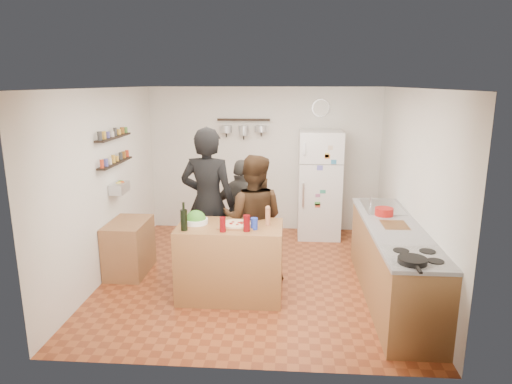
# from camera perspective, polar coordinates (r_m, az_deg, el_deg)

# --- Properties ---
(room_shell) EXTENTS (4.20, 4.20, 4.20)m
(room_shell) POSITION_cam_1_polar(r_m,az_deg,el_deg) (6.32, 0.19, 1.49)
(room_shell) COLOR brown
(room_shell) RESTS_ON ground
(prep_island) EXTENTS (1.25, 0.72, 0.91)m
(prep_island) POSITION_cam_1_polar(r_m,az_deg,el_deg) (5.61, -3.23, -8.63)
(prep_island) COLOR olive
(prep_island) RESTS_ON floor
(pizza_board) EXTENTS (0.42, 0.34, 0.02)m
(pizza_board) POSITION_cam_1_polar(r_m,az_deg,el_deg) (5.42, -2.48, -4.18)
(pizza_board) COLOR brown
(pizza_board) RESTS_ON prep_island
(pizza) EXTENTS (0.34, 0.34, 0.02)m
(pizza) POSITION_cam_1_polar(r_m,az_deg,el_deg) (5.42, -2.48, -3.99)
(pizza) COLOR #CAAF85
(pizza) RESTS_ON pizza_board
(salad_bowl) EXTENTS (0.29, 0.29, 0.06)m
(salad_bowl) POSITION_cam_1_polar(r_m,az_deg,el_deg) (5.56, -7.53, -3.63)
(salad_bowl) COLOR white
(salad_bowl) RESTS_ON prep_island
(wine_bottle) EXTENTS (0.08, 0.08, 0.24)m
(wine_bottle) POSITION_cam_1_polar(r_m,az_deg,el_deg) (5.30, -8.99, -3.50)
(wine_bottle) COLOR black
(wine_bottle) RESTS_ON prep_island
(wine_glass_near) EXTENTS (0.07, 0.07, 0.17)m
(wine_glass_near) POSITION_cam_1_polar(r_m,az_deg,el_deg) (5.21, -4.19, -4.08)
(wine_glass_near) COLOR #63080B
(wine_glass_near) RESTS_ON prep_island
(wine_glass_far) EXTENTS (0.08, 0.08, 0.19)m
(wine_glass_far) POSITION_cam_1_polar(r_m,az_deg,el_deg) (5.21, -1.18, -3.93)
(wine_glass_far) COLOR #5A070B
(wine_glass_far) RESTS_ON prep_island
(pepper_mill) EXTENTS (0.06, 0.06, 0.19)m
(pepper_mill) POSITION_cam_1_polar(r_m,az_deg,el_deg) (5.43, 1.48, -3.19)
(pepper_mill) COLOR #AA6A47
(pepper_mill) RESTS_ON prep_island
(salt_canister) EXTENTS (0.08, 0.08, 0.13)m
(salt_canister) POSITION_cam_1_polar(r_m,az_deg,el_deg) (5.29, -0.23, -3.97)
(salt_canister) COLOR #1B2F99
(salt_canister) RESTS_ON prep_island
(person_left) EXTENTS (0.79, 0.58, 2.02)m
(person_left) POSITION_cam_1_polar(r_m,az_deg,el_deg) (6.08, -6.00, -1.39)
(person_left) COLOR black
(person_left) RESTS_ON floor
(person_center) EXTENTS (0.89, 0.73, 1.69)m
(person_center) POSITION_cam_1_polar(r_m,az_deg,el_deg) (5.90, -0.37, -3.46)
(person_center) COLOR black
(person_center) RESTS_ON floor
(person_back) EXTENTS (0.96, 0.62, 1.52)m
(person_back) POSITION_cam_1_polar(r_m,az_deg,el_deg) (6.52, -1.70, -2.56)
(person_back) COLOR #302D2B
(person_back) RESTS_ON floor
(counter_run) EXTENTS (0.63, 2.63, 0.90)m
(counter_run) POSITION_cam_1_polar(r_m,az_deg,el_deg) (5.78, 16.76, -8.57)
(counter_run) COLOR #9E7042
(counter_run) RESTS_ON floor
(stove_top) EXTENTS (0.60, 0.62, 0.02)m
(stove_top) POSITION_cam_1_polar(r_m,az_deg,el_deg) (4.76, 19.56, -7.68)
(stove_top) COLOR white
(stove_top) RESTS_ON counter_run
(skillet) EXTENTS (0.27, 0.27, 0.05)m
(skillet) POSITION_cam_1_polar(r_m,az_deg,el_deg) (4.56, 18.97, -8.11)
(skillet) COLOR black
(skillet) RESTS_ON stove_top
(sink) EXTENTS (0.50, 0.80, 0.03)m
(sink) POSITION_cam_1_polar(r_m,az_deg,el_deg) (6.42, 15.44, -1.88)
(sink) COLOR silver
(sink) RESTS_ON counter_run
(cutting_board) EXTENTS (0.30, 0.40, 0.02)m
(cutting_board) POSITION_cam_1_polar(r_m,az_deg,el_deg) (5.68, 16.94, -4.04)
(cutting_board) COLOR #8E5D33
(cutting_board) RESTS_ON counter_run
(red_bowl) EXTENTS (0.23, 0.23, 0.10)m
(red_bowl) POSITION_cam_1_polar(r_m,az_deg,el_deg) (6.03, 15.72, -2.38)
(red_bowl) COLOR #B01714
(red_bowl) RESTS_ON counter_run
(fridge) EXTENTS (0.70, 0.68, 1.80)m
(fridge) POSITION_cam_1_polar(r_m,az_deg,el_deg) (7.73, 7.94, 0.94)
(fridge) COLOR white
(fridge) RESTS_ON floor
(wall_clock) EXTENTS (0.30, 0.03, 0.30)m
(wall_clock) POSITION_cam_1_polar(r_m,az_deg,el_deg) (7.88, 8.09, 10.37)
(wall_clock) COLOR silver
(wall_clock) RESTS_ON back_wall
(spice_shelf_lower) EXTENTS (0.12, 1.00, 0.02)m
(spice_shelf_lower) POSITION_cam_1_polar(r_m,az_deg,el_deg) (6.51, -17.16, 3.49)
(spice_shelf_lower) COLOR black
(spice_shelf_lower) RESTS_ON left_wall
(spice_shelf_upper) EXTENTS (0.12, 1.00, 0.02)m
(spice_shelf_upper) POSITION_cam_1_polar(r_m,az_deg,el_deg) (6.47, -17.37, 6.54)
(spice_shelf_upper) COLOR black
(spice_shelf_upper) RESTS_ON left_wall
(produce_basket) EXTENTS (0.18, 0.35, 0.14)m
(produce_basket) POSITION_cam_1_polar(r_m,az_deg,el_deg) (6.57, -16.70, 0.49)
(produce_basket) COLOR silver
(produce_basket) RESTS_ON left_wall
(side_table) EXTENTS (0.50, 0.80, 0.73)m
(side_table) POSITION_cam_1_polar(r_m,az_deg,el_deg) (6.54, -15.57, -6.67)
(side_table) COLOR #A06943
(side_table) RESTS_ON floor
(pot_rack) EXTENTS (0.90, 0.04, 0.04)m
(pot_rack) POSITION_cam_1_polar(r_m,az_deg,el_deg) (7.84, -1.56, 9.01)
(pot_rack) COLOR black
(pot_rack) RESTS_ON back_wall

